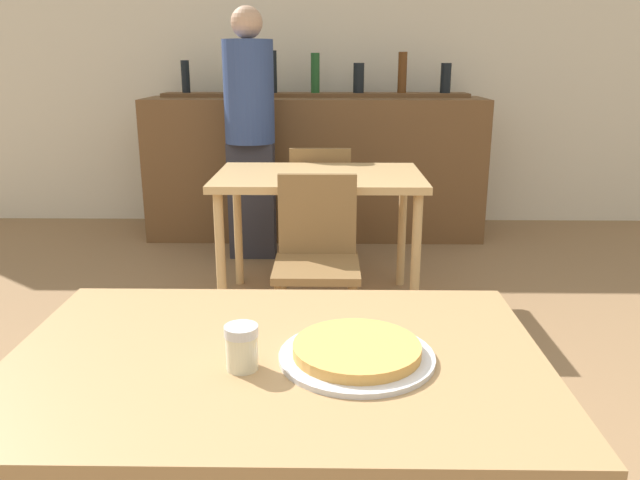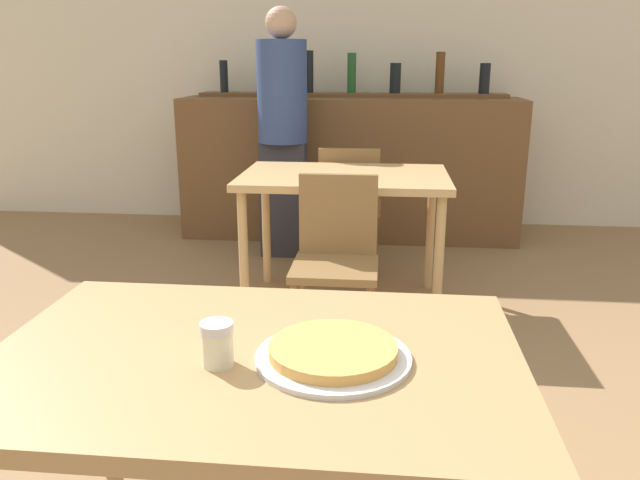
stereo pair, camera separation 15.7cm
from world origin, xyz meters
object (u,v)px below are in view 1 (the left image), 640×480
(pizza_tray, at_px, (357,352))
(cheese_shaker, at_px, (242,347))
(chair_far_side_front, at_px, (317,251))
(chair_far_side_back, at_px, (320,200))
(person_standing, at_px, (250,126))

(pizza_tray, xyz_separation_m, cheese_shaker, (-0.24, -0.05, 0.03))
(chair_far_side_front, height_order, cheese_shaker, cheese_shaker)
(chair_far_side_front, xyz_separation_m, pizza_tray, (0.12, -1.63, 0.28))
(chair_far_side_front, height_order, pizza_tray, chair_far_side_front)
(cheese_shaker, bearing_deg, chair_far_side_back, 87.51)
(chair_far_side_front, distance_m, cheese_shaker, 1.70)
(cheese_shaker, bearing_deg, pizza_tray, 10.73)
(pizza_tray, xyz_separation_m, person_standing, (-0.61, 3.09, 0.16))
(person_standing, bearing_deg, chair_far_side_front, -71.51)
(chair_far_side_front, bearing_deg, person_standing, 108.49)
(chair_far_side_back, bearing_deg, cheese_shaker, 87.51)
(chair_far_side_back, bearing_deg, pizza_tray, 92.49)
(pizza_tray, bearing_deg, person_standing, 101.13)
(chair_far_side_back, height_order, cheese_shaker, cheese_shaker)
(chair_far_side_back, distance_m, person_standing, 0.75)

